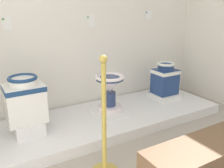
{
  "coord_description": "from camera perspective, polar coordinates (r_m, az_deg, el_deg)",
  "views": [
    {
      "loc": [
        0.37,
        -0.16,
        1.42
      ],
      "look_at": [
        1.86,
        2.35,
        0.51
      ],
      "focal_mm": 40.28,
      "sensor_mm": 36.0,
      "label": 1
    }
  ],
  "objects": [
    {
      "name": "museum_bench",
      "position": [
        2.28,
        21.19,
        -16.28
      ],
      "size": [
        1.2,
        0.36,
        0.4
      ],
      "primitive_type": "cube",
      "color": "brown",
      "rests_on": "ground_plane"
    },
    {
      "name": "info_placard_third",
      "position": [
        3.89,
        8.27,
        15.26
      ],
      "size": [
        0.11,
        0.01,
        0.13
      ],
      "color": "white"
    },
    {
      "name": "plinth_block_squat_floral",
      "position": [
        3.13,
        -0.5,
        -6.51
      ],
      "size": [
        0.38,
        0.32,
        0.07
      ],
      "primitive_type": "cube",
      "color": "white",
      "rests_on": "display_platform"
    },
    {
      "name": "plinth_block_tall_cobalt",
      "position": [
        3.78,
        11.69,
        -2.56
      ],
      "size": [
        0.37,
        0.37,
        0.07
      ],
      "primitive_type": "cube",
      "color": "white",
      "rests_on": "display_platform"
    },
    {
      "name": "wall_back",
      "position": [
        3.39,
        -5.94,
        17.62
      ],
      "size": [
        3.81,
        0.06,
        2.88
      ],
      "primitive_type": "cube",
      "color": "white",
      "rests_on": "ground_plane"
    },
    {
      "name": "display_platform",
      "position": [
        3.2,
        -0.89,
        -7.82
      ],
      "size": [
        2.96,
        1.01,
        0.12
      ],
      "primitive_type": "cube",
      "color": "white",
      "rests_on": "ground_plane"
    },
    {
      "name": "stanchion_post_near_left",
      "position": [
        2.19,
        -1.77,
        -12.39
      ],
      "size": [
        0.24,
        0.24,
        1.06
      ],
      "color": "#B39A3E",
      "rests_on": "ground_plane"
    },
    {
      "name": "info_placard_second",
      "position": [
        3.38,
        -4.94,
        14.14
      ],
      "size": [
        0.11,
        0.01,
        0.16
      ],
      "color": "white"
    },
    {
      "name": "antique_toilet_tall_cobalt",
      "position": [
        3.7,
        11.94,
        1.34
      ],
      "size": [
        0.32,
        0.29,
        0.46
      ],
      "color": "navy",
      "rests_on": "plinth_block_tall_cobalt"
    },
    {
      "name": "antique_toilet_squat_floral",
      "position": [
        3.01,
        -0.52,
        -0.78
      ],
      "size": [
        0.35,
        0.35,
        0.44
      ],
      "color": "white",
      "rests_on": "plinth_block_squat_floral"
    },
    {
      "name": "antique_toilet_leftmost",
      "position": [
        2.74,
        -19.19,
        -3.16
      ],
      "size": [
        0.4,
        0.31,
        0.49
      ],
      "color": "white",
      "rests_on": "plinth_block_leftmost"
    },
    {
      "name": "info_placard_first",
      "position": [
        3.07,
        -22.84,
        12.63
      ],
      "size": [
        0.09,
        0.01,
        0.15
      ],
      "color": "white"
    },
    {
      "name": "plinth_block_leftmost",
      "position": [
        2.86,
        -18.56,
        -9.17
      ],
      "size": [
        0.29,
        0.35,
        0.14
      ],
      "primitive_type": "cube",
      "color": "white",
      "rests_on": "display_platform"
    }
  ]
}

